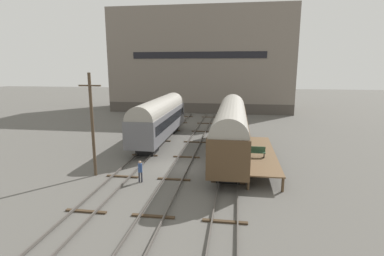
{
  "coord_description": "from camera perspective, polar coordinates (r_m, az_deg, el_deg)",
  "views": [
    {
      "loc": [
        4.66,
        -24.73,
        8.69
      ],
      "look_at": [
        0.0,
        6.67,
        2.2
      ],
      "focal_mm": 28.0,
      "sensor_mm": 36.0,
      "label": 1
    }
  ],
  "objects": [
    {
      "name": "warehouse_building",
      "position": [
        63.13,
        1.99,
        12.59
      ],
      "size": [
        35.2,
        13.87,
        19.68
      ],
      "color": "#46403A",
      "rests_on": "ground"
    },
    {
      "name": "track_right",
      "position": [
        26.17,
        7.08,
        -7.6
      ],
      "size": [
        2.6,
        60.0,
        0.26
      ],
      "color": "#4C4742",
      "rests_on": "ground"
    },
    {
      "name": "person_worker",
      "position": [
        23.37,
        -9.84,
        -7.77
      ],
      "size": [
        0.32,
        0.32,
        1.71
      ],
      "color": "#282833",
      "rests_on": "ground"
    },
    {
      "name": "track_left",
      "position": [
        27.63,
        -10.82,
        -6.68
      ],
      "size": [
        2.6,
        60.0,
        0.26
      ],
      "color": "#4C4742",
      "rests_on": "ground"
    },
    {
      "name": "ground_plane",
      "position": [
        26.62,
        -2.12,
        -7.51
      ],
      "size": [
        200.0,
        200.0,
        0.0
      ],
      "primitive_type": "plane",
      "color": "#56544F"
    },
    {
      "name": "utility_pole",
      "position": [
        24.91,
        -18.46,
        0.8
      ],
      "size": [
        1.8,
        0.24,
        8.27
      ],
      "color": "#473828",
      "rests_on": "ground"
    },
    {
      "name": "bench",
      "position": [
        26.16,
        12.28,
        -4.41
      ],
      "size": [
        1.4,
        0.4,
        0.91
      ],
      "color": "#2D4C33",
      "rests_on": "station_platform"
    },
    {
      "name": "track_middle",
      "position": [
        26.57,
        -2.13,
        -7.22
      ],
      "size": [
        2.6,
        60.0,
        0.26
      ],
      "color": "#4C4742",
      "rests_on": "ground"
    },
    {
      "name": "station_platform",
      "position": [
        27.77,
        12.76,
        -4.73
      ],
      "size": [
        2.71,
        12.24,
        1.13
      ],
      "color": "brown",
      "rests_on": "ground"
    },
    {
      "name": "train_car_brown",
      "position": [
        29.43,
        7.43,
        0.37
      ],
      "size": [
        3.05,
        18.92,
        5.33
      ],
      "color": "black",
      "rests_on": "ground"
    },
    {
      "name": "train_car_grey",
      "position": [
        35.53,
        -6.15,
        2.12
      ],
      "size": [
        3.02,
        16.16,
        5.13
      ],
      "color": "black",
      "rests_on": "ground"
    }
  ]
}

